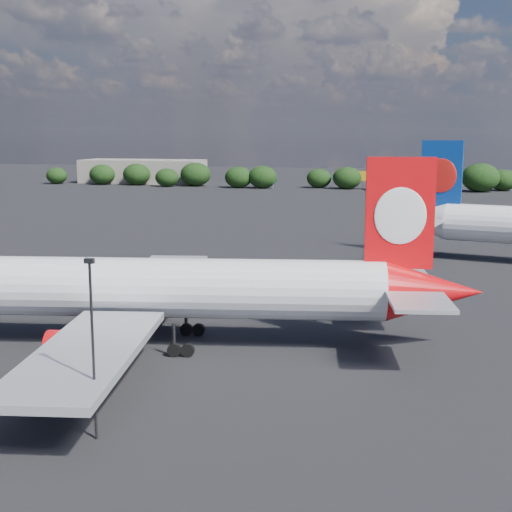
# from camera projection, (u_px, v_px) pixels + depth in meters

# --- Properties ---
(ground) EXTENTS (500.00, 500.00, 0.00)m
(ground) POSITION_uv_depth(u_px,v_px,m) (223.00, 250.00, 107.97)
(ground) COLOR black
(ground) RESTS_ON ground
(qantas_airliner) EXTENTS (48.54, 46.31, 15.85)m
(qantas_airliner) POSITION_uv_depth(u_px,v_px,m) (176.00, 290.00, 59.33)
(qantas_airliner) COLOR white
(qantas_airliner) RESTS_ON ground
(apron_lamp_post) EXTENTS (0.55, 0.30, 10.80)m
(apron_lamp_post) POSITION_uv_depth(u_px,v_px,m) (93.00, 340.00, 40.88)
(apron_lamp_post) COLOR black
(apron_lamp_post) RESTS_ON ground
(terminal_building) EXTENTS (42.00, 16.00, 8.00)m
(terminal_building) POSITION_uv_depth(u_px,v_px,m) (143.00, 171.00, 248.17)
(terminal_building) COLOR gray
(terminal_building) RESTS_ON ground
(highway_sign) EXTENTS (6.00, 0.30, 4.50)m
(highway_sign) POSITION_uv_depth(u_px,v_px,m) (265.00, 179.00, 222.77)
(highway_sign) COLOR #136118
(highway_sign) RESTS_ON ground
(billboard_yellow) EXTENTS (5.00, 0.30, 5.50)m
(billboard_yellow) POSITION_uv_depth(u_px,v_px,m) (363.00, 176.00, 221.91)
(billboard_yellow) COLOR orange
(billboard_yellow) RESTS_ON ground
(horizon_treeline) EXTENTS (205.16, 15.12, 9.10)m
(horizon_treeline) POSITION_uv_depth(u_px,v_px,m) (390.00, 178.00, 217.42)
(horizon_treeline) COLOR black
(horizon_treeline) RESTS_ON ground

